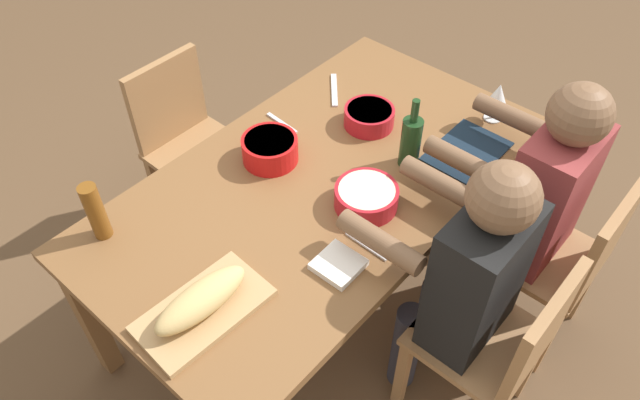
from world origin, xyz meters
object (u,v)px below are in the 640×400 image
chair_far_center (501,344)px  cutting_board (204,310)px  beer_bottle (96,212)px  diner_far_left (535,196)px  chair_near_center (188,139)px  dining_table (320,195)px  serving_bowl_pasta (366,196)px  serving_bowl_greens (369,116)px  serving_bowl_fruit (270,148)px  napkin_stack (338,265)px  diner_far_center (465,277)px  wine_bottle (411,141)px  chair_far_left (565,258)px  wine_glass (498,95)px  bread_loaf (201,300)px

chair_far_center → cutting_board: chair_far_center is taller
beer_bottle → diner_far_left: bearing=139.4°
chair_near_center → dining_table: bearing=90.0°
chair_near_center → serving_bowl_pasta: 1.06m
serving_bowl_greens → cutting_board: (1.03, 0.18, -0.03)m
serving_bowl_fruit → napkin_stack: serving_bowl_fruit is taller
diner_far_center → diner_far_left: bearing=180.0°
chair_near_center → diner_far_center: bearing=90.0°
beer_bottle → napkin_stack: 0.80m
wine_bottle → beer_bottle: wine_bottle is taller
diner_far_center → serving_bowl_pasta: bearing=-91.0°
diner_far_center → serving_bowl_pasta: size_ratio=5.36×
napkin_stack → cutting_board: bearing=-26.1°
dining_table → serving_bowl_pasta: size_ratio=7.89×
dining_table → chair_near_center: chair_near_center is taller
chair_near_center → serving_bowl_fruit: 0.67m
chair_far_left → serving_bowl_pasta: size_ratio=3.80×
diner_far_left → serving_bowl_greens: size_ratio=5.96×
chair_far_center → wine_glass: (-0.73, -0.51, 0.37)m
chair_far_center → bread_loaf: size_ratio=2.66×
wine_glass → chair_near_center: bearing=-56.6°
diner_far_center → wine_bottle: size_ratio=4.14×
diner_far_left → wine_bottle: diner_far_left is taller
diner_far_left → serving_bowl_fruit: 0.99m
serving_bowl_fruit → napkin_stack: (0.22, 0.52, -0.04)m
diner_far_center → napkin_stack: diner_far_center is taller
serving_bowl_fruit → wine_bottle: wine_bottle is taller
chair_far_left → bread_loaf: bearing=-31.1°
wine_bottle → napkin_stack: bearing=12.2°
chair_near_center → cutting_board: bearing=54.4°
dining_table → chair_far_center: (0.00, 0.81, -0.18)m
diner_far_center → chair_far_left: diner_far_center is taller
diner_far_left → bread_loaf: size_ratio=3.75×
bread_loaf → wine_bottle: wine_bottle is taller
serving_bowl_fruit → serving_bowl_greens: bearing=159.6°
chair_far_center → chair_far_left: (-0.49, 0.00, 0.00)m
dining_table → chair_far_left: 0.96m
diner_far_left → wine_glass: size_ratio=7.23×
chair_far_left → wine_bottle: 0.75m
serving_bowl_pasta → bread_loaf: bearing=-7.8°
cutting_board → wine_glass: 1.41m
bread_loaf → napkin_stack: size_ratio=2.29×
dining_table → chair_far_center: size_ratio=2.08×
serving_bowl_greens → wine_glass: wine_glass is taller
serving_bowl_fruit → serving_bowl_pasta: size_ratio=0.94×
chair_near_center → cutting_board: chair_near_center is taller
napkin_stack → serving_bowl_greens: bearing=-149.6°
wine_bottle → beer_bottle: bearing=-30.4°
chair_far_left → serving_bowl_greens: (0.12, -0.87, 0.30)m
chair_near_center → beer_bottle: (0.68, 0.44, 0.37)m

